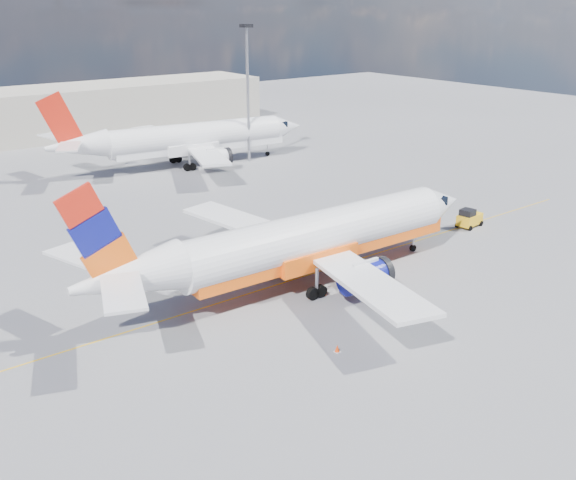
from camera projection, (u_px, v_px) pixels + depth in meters
ground at (341, 284)px, 51.69m from camera, size 240.00×240.00×0.00m
taxi_line at (317, 272)px, 53.92m from camera, size 70.00×0.15×0.01m
terminal_main at (68, 111)px, 108.90m from camera, size 70.00×14.00×8.00m
main_jet at (307, 240)px, 50.49m from camera, size 37.01×29.27×11.22m
second_jet at (188, 139)px, 87.86m from camera, size 37.19×29.14×11.26m
gse_tug at (469, 218)px, 64.53m from camera, size 2.91×2.01×1.95m
traffic_cone at (337, 349)px, 41.54m from camera, size 0.37×0.37×0.52m
floodlight_mast at (248, 81)px, 87.91m from camera, size 1.36×1.36×18.64m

